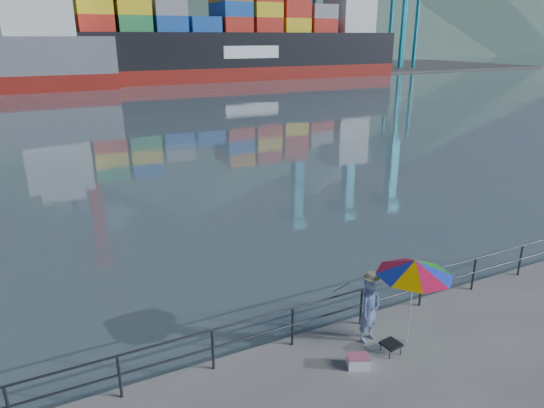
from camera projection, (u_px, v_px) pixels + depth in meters
The scene contains 10 objects.
harbor_water at pixel (38, 66), 119.58m from camera, with size 500.00×280.00×0.00m, color slate.
far_dock at pixel (103, 75), 92.57m from camera, with size 200.00×40.00×0.40m, color #514F4C.
guardrail at pixel (254, 337), 11.06m from camera, with size 22.00×0.06×1.03m.
container_stacks at pixel (213, 56), 101.60m from camera, with size 58.00×5.40×7.80m.
fisherman at pixel (370, 310), 11.57m from camera, with size 0.61×0.40×1.67m, color navy.
beach_umbrella at pixel (415, 268), 11.11m from camera, with size 2.20×2.20×2.18m.
folding_stool at pixel (391, 348), 11.31m from camera, with size 0.46×0.46×0.27m.
cooler_bag at pixel (358, 362), 10.82m from camera, with size 0.47×0.31×0.27m, color white.
fishing_rod at pixel (339, 318), 12.75m from camera, with size 0.02×0.02×2.02m, color black.
container_ship at pixel (248, 43), 85.23m from camera, with size 59.97×10.00×18.10m.
Camera 1 is at (-3.87, -6.93, 7.03)m, focal length 32.00 mm.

